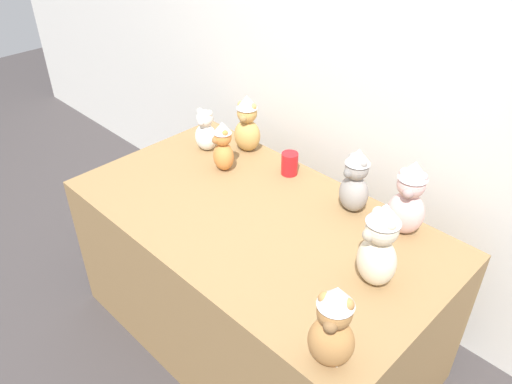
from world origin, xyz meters
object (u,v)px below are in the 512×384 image
teddy_bear_snow (206,131)px  party_cup_red (290,164)px  teddy_bear_blush (408,199)px  teddy_bear_ash (355,181)px  teddy_bear_caramel (333,327)px  teddy_bear_cream (379,245)px  teddy_bear_honey (247,124)px  teddy_bear_ginger (223,147)px  display_table (256,279)px

teddy_bear_snow → party_cup_red: (0.46, 0.13, -0.05)m
teddy_bear_blush → teddy_bear_ash: bearing=167.1°
teddy_bear_caramel → party_cup_red: teddy_bear_caramel is taller
teddy_bear_ash → teddy_bear_snow: size_ratio=1.32×
teddy_bear_cream → teddy_bear_honey: bearing=-174.6°
teddy_bear_honey → teddy_bear_ginger: 0.22m
teddy_bear_caramel → teddy_bear_cream: size_ratio=0.91×
teddy_bear_snow → teddy_bear_ginger: bearing=-36.8°
teddy_bear_caramel → teddy_bear_ash: 0.80m
teddy_bear_snow → teddy_bear_ash: bearing=-12.1°
teddy_bear_cream → teddy_bear_blush: bearing=127.9°
teddy_bear_ash → teddy_bear_cream: teddy_bear_cream is taller
teddy_bear_honey → display_table: bearing=-60.6°
teddy_bear_cream → party_cup_red: 0.78m
teddy_bear_ginger → party_cup_red: 0.33m
teddy_bear_snow → teddy_bear_ginger: 0.22m
teddy_bear_ash → party_cup_red: (-0.38, 0.02, -0.09)m
party_cup_red → teddy_bear_cream: bearing=-25.0°
display_table → teddy_bear_ginger: teddy_bear_ginger is taller
teddy_bear_caramel → teddy_bear_cream: 0.40m
teddy_bear_ash → teddy_bear_honey: size_ratio=0.99×
teddy_bear_cream → party_cup_red: bearing=179.3°
teddy_bear_snow → party_cup_red: 0.48m
display_table → teddy_bear_ginger: size_ratio=6.51×
teddy_bear_honey → party_cup_red: bearing=-23.3°
teddy_bear_ash → teddy_bear_ginger: teddy_bear_ash is taller
teddy_bear_caramel → teddy_bear_ginger: 1.17m
teddy_bear_ash → teddy_bear_honey: teddy_bear_honey is taller
teddy_bear_honey → teddy_bear_snow: 0.22m
teddy_bear_honey → teddy_bear_blush: teddy_bear_blush is taller
teddy_bear_caramel → teddy_bear_snow: size_ratio=1.38×
teddy_bear_honey → teddy_bear_ginger: bearing=-96.2°
display_table → teddy_bear_snow: teddy_bear_snow is taller
party_cup_red → display_table: bearing=-70.8°
teddy_bear_ginger → party_cup_red: bearing=55.4°
teddy_bear_snow → teddy_bear_blush: size_ratio=0.69×
display_table → teddy_bear_cream: bearing=2.2°
teddy_bear_ginger → teddy_bear_cream: (0.95, -0.13, 0.04)m
display_table → teddy_bear_ash: teddy_bear_ash is taller
teddy_bear_honey → teddy_bear_ginger: (0.05, -0.21, -0.02)m
display_table → teddy_bear_snow: bearing=159.2°
teddy_bear_blush → party_cup_red: bearing=161.5°
teddy_bear_ginger → party_cup_red: teddy_bear_ginger is taller
teddy_bear_blush → teddy_bear_cream: size_ratio=0.96×
teddy_bear_ginger → teddy_bear_blush: size_ratio=0.77×
teddy_bear_caramel → teddy_bear_ginger: teddy_bear_caramel is taller
display_table → teddy_bear_ginger: bearing=157.6°
teddy_bear_blush → teddy_bear_cream: (0.08, -0.32, 0.01)m
teddy_bear_caramel → teddy_bear_blush: bearing=80.8°
teddy_bear_ash → teddy_bear_honey: 0.69m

